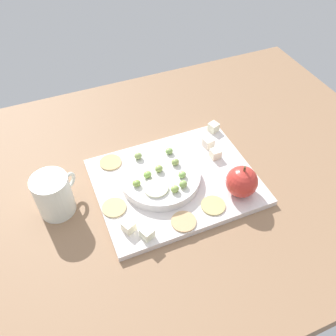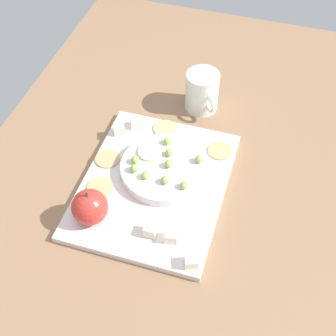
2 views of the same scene
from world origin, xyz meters
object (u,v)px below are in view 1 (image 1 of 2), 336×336
Objects in this scene: grape_0 at (175,189)px; grape_5 at (147,175)px; cracker_1 at (213,205)px; grape_4 at (182,175)px; grape_2 at (136,183)px; grape_1 at (183,184)px; apple_whole at (242,182)px; cheese_cube_2 at (216,154)px; cheese_cube_1 at (147,233)px; cracker_2 at (184,222)px; cracker_3 at (114,208)px; apple_slice_0 at (156,188)px; serving_dish at (160,177)px; cup at (54,197)px; cheese_cube_3 at (129,226)px; platter at (176,182)px; grape_3 at (138,156)px; grape_8 at (159,169)px; cheese_cube_4 at (208,143)px; cracker_0 at (111,162)px; grape_7 at (175,162)px; cheese_cube_0 at (213,127)px; grape_6 at (169,151)px.

grape_0 is 7.29cm from grape_5.
cracker_1 is 9.04cm from grape_0.
grape_2 is at bearing 171.95° from grape_4.
grape_1 reaches higher than grape_2.
apple_whole reaches higher than grape_5.
grape_4 is at bearing -8.05° from grape_2.
cheese_cube_2 is (0.12, 11.81, -2.35)cm from apple_whole.
cheese_cube_1 is 0.43× the size of cracker_2.
apple_slice_0 is (9.63, -0.20, 2.28)cm from cracker_3.
serving_dish is at bearing 16.88° from cracker_3.
cheese_cube_1 is 1.26× the size of grape_1.
cheese_cube_3 is at bearing -43.21° from cup.
grape_3 is (-6.28, 7.70, 3.79)cm from platter.
grape_8 is at bearing 20.38° from cracker_3.
grape_2 is at bearing -161.23° from cheese_cube_4.
cracker_0 is at bearing 136.78° from grape_4.
grape_1 is (12.26, -15.15, 2.81)cm from cracker_0.
grape_3 is at bearing 121.11° from cracker_1.
cracker_1 is 9.69cm from grape_4.
cheese_cube_1 is at bearing -140.69° from cheese_cube_4.
grape_0 is 1.00× the size of grape_3.
grape_3 reaches higher than cheese_cube_2.
apple_whole is 23.35cm from cheese_cube_1.
cracker_3 is at bearing 178.83° from apple_slice_0.
grape_2 is 10.67cm from grape_7.
cracker_2 is (-19.13, -23.55, -0.95)cm from cheese_cube_0.
cheese_cube_2 is 0.43× the size of cracker_0.
grape_0 reaches higher than cheese_cube_3.
grape_2 is 1.00× the size of grape_6.
grape_6 is (4.47, 5.34, 1.82)cm from serving_dish.
grape_5 is at bearing -174.76° from cheese_cube_2.
grape_3 is at bearing 13.79° from cup.
grape_4 is 7.72cm from grape_5.
platter is 10.07cm from grape_2.
cracker_0 is at bearing 140.59° from apple_whole.
cracker_2 is 13.29cm from grape_2.
cheese_cube_2 is (11.84, 2.95, 1.91)cm from platter.
apple_slice_0 reaches higher than cheese_cube_4.
grape_3 is 20.88cm from cup.
cup reaches higher than cracker_1.
cheese_cube_0 is 15.97cm from grape_6.
cracker_2 is (9.19, -22.39, 0.00)cm from cracker_0.
grape_0 is at bearing 163.95° from apple_whole.
cracker_0 is 15.93cm from grape_7.
grape_4 reaches higher than cheese_cube_4.
grape_1 is 10.85cm from grape_6.
cracker_0 is (-28.32, -1.16, -0.95)cm from cheese_cube_0.
cracker_0 is 16.71cm from cup.
cheese_cube_4 is 0.43× the size of cracker_1.
cheese_cube_2 reaches higher than cracker_3.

